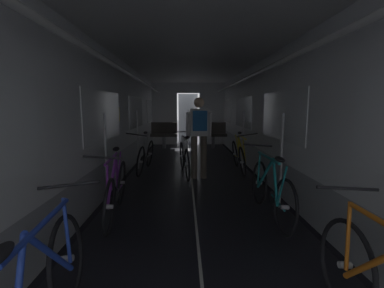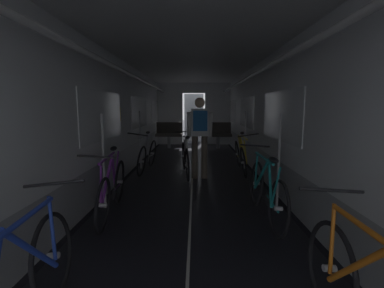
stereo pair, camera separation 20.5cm
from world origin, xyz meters
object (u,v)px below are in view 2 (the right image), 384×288
bicycle_purple (112,188)px  bicycle_white_in_aisle (185,158)px  bench_seat_far_right (218,133)px  bicycle_teal (266,191)px  bicycle_yellow (241,156)px  bench_seat_far_left (169,133)px  person_cyclist_aisle (200,130)px  bicycle_silver (147,155)px

bicycle_purple → bicycle_white_in_aisle: bearing=67.3°
bench_seat_far_right → bicycle_teal: 6.34m
bicycle_purple → bicycle_yellow: size_ratio=1.00×
bench_seat_far_left → bench_seat_far_right: bearing=0.0°
person_cyclist_aisle → bicycle_white_in_aisle: 0.75m
person_cyclist_aisle → bench_seat_far_right: bearing=80.2°
bicycle_white_in_aisle → bicycle_silver: bearing=156.4°
bench_seat_far_right → person_cyclist_aisle: size_ratio=0.58×
bench_seat_far_right → bicycle_white_in_aisle: (-1.05, -4.02, -0.18)m
bicycle_silver → bicycle_white_in_aisle: 0.99m
bicycle_teal → bicycle_silver: bearing=127.4°
bench_seat_far_left → bicycle_purple: size_ratio=0.58×
bench_seat_far_right → bicycle_yellow: 3.73m
bicycle_silver → bicycle_white_in_aisle: bicycle_silver is taller
bench_seat_far_right → bicycle_white_in_aisle: 4.16m
bicycle_yellow → bicycle_purple: bearing=-130.9°
bench_seat_far_left → person_cyclist_aisle: 4.44m
bench_seat_far_left → bicycle_white_in_aisle: size_ratio=0.58×
bicycle_yellow → bicycle_silver: bearing=177.5°
bicycle_silver → bicycle_teal: size_ratio=1.00×
bench_seat_far_right → person_cyclist_aisle: (-0.74, -4.29, 0.45)m
bicycle_silver → person_cyclist_aisle: bearing=-28.7°
bench_seat_far_left → bicycle_silver: same height
bicycle_teal → bicycle_purple: (-2.08, 0.09, -0.00)m
bicycle_purple → person_cyclist_aisle: size_ratio=1.00×
person_cyclist_aisle → bicycle_white_in_aisle: (-0.31, 0.27, -0.63)m
bicycle_purple → person_cyclist_aisle: person_cyclist_aisle is taller
bicycle_silver → person_cyclist_aisle: size_ratio=1.01×
bench_seat_far_right → person_cyclist_aisle: bearing=-99.8°
bicycle_silver → person_cyclist_aisle: person_cyclist_aisle is taller
bicycle_silver → person_cyclist_aisle: (1.22, -0.67, 0.63)m
bicycle_teal → bicycle_white_in_aisle: (-1.16, 2.31, 0.00)m
bicycle_silver → bicycle_teal: bicycle_silver is taller
person_cyclist_aisle → bicycle_white_in_aisle: person_cyclist_aisle is taller
bench_seat_far_left → bench_seat_far_right: 1.80m
bicycle_silver → bicycle_yellow: (2.17, -0.10, -0.00)m
bicycle_silver → bicycle_purple: 2.62m
bench_seat_far_right → bicycle_purple: size_ratio=0.58×
bench_seat_far_left → person_cyclist_aisle: person_cyclist_aisle is taller
bicycle_purple → person_cyclist_aisle: 2.39m
bicycle_purple → bicycle_teal: bearing=-2.5°
bicycle_yellow → bicycle_white_in_aisle: 1.29m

